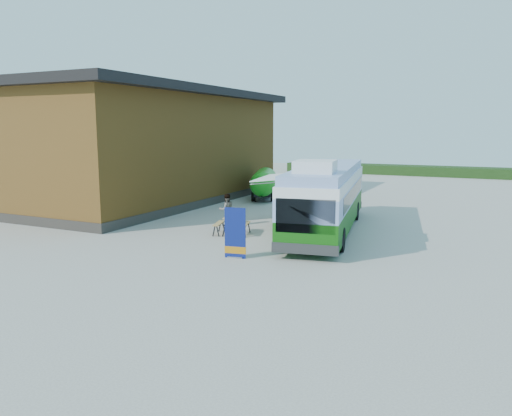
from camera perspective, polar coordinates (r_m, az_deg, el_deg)
The scene contains 10 objects.
ground at distance 20.79m, azimuth -3.93°, elevation -4.61°, with size 100.00×100.00×0.00m, color #BCB7AD.
barn at distance 34.37m, azimuth -11.03°, elevation 6.68°, with size 9.60×21.20×7.50m.
hedge at distance 55.75m, azimuth 23.63°, elevation 3.74°, with size 40.00×3.00×1.00m, color #264419.
bus at distance 24.05m, azimuth 8.10°, elevation 1.40°, with size 4.53×12.12×3.65m.
awning at distance 24.76m, azimuth 3.57°, elevation 3.83°, with size 3.11×4.34×0.50m.
banner at distance 19.03m, azimuth -2.40°, elevation -3.40°, with size 0.85×0.28×1.96m.
picnic_table at distance 23.33m, azimuth -2.79°, elevation -1.46°, with size 1.85×1.73×0.88m.
person_a at distance 30.60m, azimuth 3.01°, elevation 1.38°, with size 0.61×0.40×1.66m, color #999999.
person_b at distance 25.46m, azimuth -3.39°, elevation -0.20°, with size 0.80×0.62×1.64m, color #999999.
slurry_tanker at distance 35.02m, azimuth 0.93°, elevation 2.98°, with size 3.03×5.39×2.10m.
Camera 1 is at (10.03, -17.54, 4.89)m, focal length 35.00 mm.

